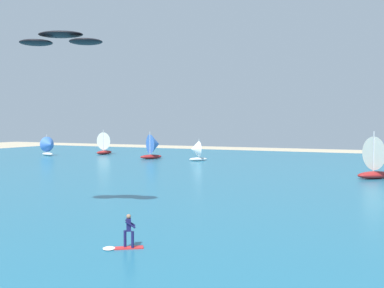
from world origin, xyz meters
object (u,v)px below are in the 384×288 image
Objects in this scene: sailboat_near_shore at (380,157)px; sailboat_far_left at (49,146)px; kitesurfer at (125,236)px; sailboat_center_horizon at (106,143)px; sailboat_anchored_offshore at (154,146)px; kite at (61,39)px; sailboat_trailing at (196,151)px.

sailboat_near_shore is 58.70m from sailboat_far_left.
kitesurfer is 0.37× the size of sailboat_near_shore.
sailboat_center_horizon is 15.56m from sailboat_anchored_offshore.
kite reaches higher than kitesurfer.
sailboat_far_left is at bearing 136.46° from kitesurfer.
sailboat_center_horizon reaches higher than sailboat_far_left.
sailboat_center_horizon is at bearing 127.07° from kitesurfer.
kite is 1.58× the size of sailboat_trailing.
kitesurfer is at bearing -69.30° from sailboat_trailing.
sailboat_center_horizon is 1.21× the size of sailboat_far_left.
sailboat_far_left is (-57.74, 10.55, -0.54)m from sailboat_near_shore.
sailboat_far_left is (-29.91, -1.37, 0.20)m from sailboat_trailing.
kitesurfer is at bearing -52.93° from sailboat_center_horizon.
sailboat_near_shore is at bearing -23.19° from sailboat_trailing.
sailboat_anchored_offshore is at bearing 112.93° from kite.
kitesurfer is at bearing -43.54° from sailboat_far_left.
sailboat_trailing is at bearing -6.99° from sailboat_anchored_offshore.
kite is 1.20× the size of sailboat_anchored_offshore.
sailboat_center_horizon reaches higher than sailboat_trailing.
sailboat_anchored_offshore is (21.53, 2.40, 0.33)m from sailboat_far_left.
kitesurfer is 0.54× the size of sailboat_trailing.
sailboat_center_horizon is 10.94m from sailboat_far_left.
sailboat_anchored_offshore is (14.40, -5.89, -0.07)m from sailboat_center_horizon.
kite reaches higher than sailboat_anchored_offshore.
sailboat_far_left is at bearing -173.64° from sailboat_anchored_offshore.
kite is at bearing -120.65° from sailboat_near_shore.
sailboat_far_left reaches higher than kitesurfer.
sailboat_anchored_offshore is (-18.28, 43.21, -9.26)m from kite.
sailboat_trailing is 0.69× the size of sailboat_near_shore.
kitesurfer is 0.39× the size of sailboat_center_horizon.
sailboat_trailing is 0.76× the size of sailboat_anchored_offshore.
sailboat_near_shore is at bearing 59.35° from kite.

